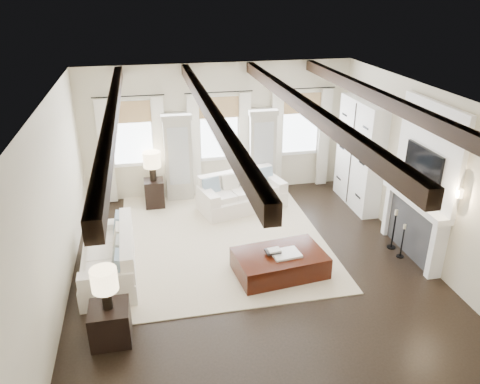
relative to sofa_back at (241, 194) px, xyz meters
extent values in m
plane|color=black|center=(-0.33, -2.68, -0.34)|extent=(7.50, 7.50, 0.00)
cube|color=beige|center=(-0.33, 1.07, 1.26)|extent=(6.50, 0.04, 3.20)
cube|color=beige|center=(-0.33, -6.43, 1.26)|extent=(6.50, 0.04, 3.20)
cube|color=beige|center=(-3.58, -2.68, 1.26)|extent=(0.04, 7.50, 3.20)
cube|color=beige|center=(2.92, -2.68, 1.26)|extent=(0.04, 7.50, 3.20)
cube|color=white|center=(-0.33, -2.68, 2.86)|extent=(6.50, 7.50, 0.04)
cube|color=black|center=(-2.53, -2.68, 2.74)|extent=(0.16, 7.40, 0.22)
cube|color=black|center=(-1.08, -2.68, 2.74)|extent=(0.16, 7.40, 0.22)
cube|color=black|center=(0.42, -2.68, 2.74)|extent=(0.16, 7.40, 0.22)
cube|color=black|center=(1.87, -2.68, 2.74)|extent=(0.16, 7.40, 0.22)
cube|color=white|center=(-2.38, 1.04, 1.31)|extent=(0.90, 0.03, 1.45)
cube|color=tan|center=(-2.38, 0.98, 1.84)|extent=(0.94, 0.04, 0.50)
cube|color=white|center=(-3.00, 0.94, 0.93)|extent=(0.28, 0.08, 2.50)
cube|color=white|center=(-1.76, 0.94, 0.93)|extent=(0.28, 0.08, 2.50)
cylinder|color=black|center=(-2.38, 0.93, 2.21)|extent=(1.60, 0.02, 0.02)
cube|color=white|center=(-0.33, 1.04, 1.31)|extent=(0.90, 0.03, 1.45)
cube|color=tan|center=(-0.33, 0.98, 1.84)|extent=(0.94, 0.04, 0.50)
cube|color=white|center=(-0.95, 0.94, 0.93)|extent=(0.28, 0.08, 2.50)
cube|color=white|center=(0.29, 0.94, 0.93)|extent=(0.28, 0.08, 2.50)
cylinder|color=black|center=(-0.33, 0.93, 2.21)|extent=(1.60, 0.02, 0.02)
cube|color=white|center=(1.72, 1.04, 1.31)|extent=(0.90, 0.03, 1.45)
cube|color=tan|center=(1.72, 0.98, 1.84)|extent=(0.94, 0.04, 0.50)
cube|color=white|center=(1.10, 0.94, 0.93)|extent=(0.28, 0.08, 2.50)
cube|color=white|center=(2.34, 0.94, 0.93)|extent=(0.28, 0.08, 2.50)
cylinder|color=black|center=(1.72, 0.93, 2.21)|extent=(1.60, 0.02, 0.02)
cube|color=#B3AE9F|center=(-1.36, 0.85, 0.66)|extent=(0.64, 0.38, 2.00)
cube|color=#B2B7BA|center=(-1.36, 0.65, 0.81)|extent=(0.48, 0.02, 1.40)
cube|color=#B3AE9F|center=(-1.36, 0.85, 1.72)|extent=(0.70, 0.42, 0.12)
cube|color=#B3AE9F|center=(0.69, 0.85, 0.66)|extent=(0.64, 0.38, 2.00)
cube|color=#B2B7BA|center=(0.69, 0.65, 0.81)|extent=(0.48, 0.02, 1.40)
cube|color=#B3AE9F|center=(0.69, 0.85, 1.72)|extent=(0.70, 0.42, 0.12)
cube|color=#2D2D2F|center=(2.83, -2.68, 0.21)|extent=(0.18, 1.50, 1.10)
cube|color=black|center=(2.80, -2.68, 0.06)|extent=(0.10, 0.90, 0.70)
cube|color=white|center=(2.79, -3.50, 0.21)|extent=(0.26, 0.14, 1.10)
cube|color=white|center=(2.79, -1.86, 0.21)|extent=(0.26, 0.14, 1.10)
cube|color=white|center=(2.76, -2.68, 0.82)|extent=(0.32, 1.90, 0.12)
cube|color=white|center=(2.87, -2.68, 1.76)|extent=(0.10, 1.90, 1.80)
cube|color=black|center=(2.80, -2.68, 1.51)|extent=(0.07, 1.10, 0.64)
cylinder|color=#FFD899|center=(2.82, -3.73, 1.41)|extent=(0.10, 0.10, 0.14)
cube|color=silver|center=(2.72, -0.33, 0.91)|extent=(0.40, 1.70, 2.50)
cube|color=black|center=(2.51, -0.33, 0.91)|extent=(0.01, 0.02, 2.40)
cube|color=beige|center=(-0.69, -1.23, -0.33)|extent=(4.07, 5.02, 0.02)
cube|color=white|center=(0.02, -0.06, -0.15)|extent=(2.13, 1.37, 0.37)
cube|color=white|center=(-0.07, 0.27, 0.27)|extent=(1.86, 0.69, 0.47)
cube|color=white|center=(-0.82, -0.28, 0.16)|extent=(0.45, 0.88, 0.24)
cube|color=white|center=(0.85, 0.16, 0.16)|extent=(0.45, 0.88, 0.24)
cube|color=white|center=(-0.50, -0.25, 0.10)|extent=(0.65, 0.68, 0.13)
cube|color=white|center=(0.03, -0.10, 0.10)|extent=(0.65, 0.68, 0.13)
cube|color=white|center=(0.55, 0.04, 0.10)|extent=(0.65, 0.68, 0.13)
cube|color=#7593AD|center=(-0.71, -0.07, 0.30)|extent=(0.43, 0.30, 0.41)
cube|color=silver|center=(-0.26, 0.06, 0.30)|extent=(0.43, 0.30, 0.41)
cube|color=beige|center=(0.19, 0.18, 0.30)|extent=(0.43, 0.30, 0.41)
cube|color=#7593AD|center=(0.65, 0.30, 0.30)|extent=(0.43, 0.30, 0.41)
cube|color=white|center=(-2.91, -2.28, -0.14)|extent=(0.98, 2.06, 0.39)
cube|color=white|center=(-2.56, -2.27, 0.29)|extent=(0.27, 1.95, 0.49)
cube|color=white|center=(-2.94, -1.38, 0.18)|extent=(0.88, 0.28, 0.25)
cube|color=white|center=(-2.89, -3.17, 0.18)|extent=(0.88, 0.28, 0.25)
cube|color=white|center=(-2.97, -1.72, 0.12)|extent=(0.60, 0.56, 0.14)
cube|color=white|center=(-2.96, -2.28, 0.12)|extent=(0.60, 0.56, 0.14)
cube|color=white|center=(-2.94, -2.84, 0.12)|extent=(0.60, 0.56, 0.14)
cube|color=#7593AD|center=(-2.74, -1.54, 0.32)|extent=(0.22, 0.41, 0.42)
cube|color=silver|center=(-2.73, -2.03, 0.32)|extent=(0.22, 0.41, 0.42)
cube|color=beige|center=(-2.72, -2.51, 0.32)|extent=(0.22, 0.41, 0.42)
cube|color=#7593AD|center=(-2.70, -3.00, 0.32)|extent=(0.22, 0.41, 0.42)
cube|color=black|center=(0.12, -2.83, -0.13)|extent=(1.70, 1.17, 0.42)
cube|color=white|center=(0.20, -2.89, 0.10)|extent=(0.54, 0.44, 0.04)
cube|color=#262628|center=(-0.02, -2.82, 0.14)|extent=(0.28, 0.23, 0.04)
cube|color=beige|center=(0.00, -2.84, 0.18)|extent=(0.24, 0.19, 0.03)
cube|color=black|center=(-2.81, -3.99, -0.05)|extent=(0.58, 0.58, 0.58)
cylinder|color=black|center=(-2.81, -3.99, 0.40)|extent=(0.15, 0.15, 0.31)
cylinder|color=#F9D89E|center=(-2.81, -3.99, 0.72)|extent=(0.38, 0.38, 0.34)
cube|color=black|center=(-1.98, 0.48, 0.00)|extent=(0.45, 0.45, 0.67)
cylinder|color=black|center=(-1.98, 0.48, 0.50)|extent=(0.16, 0.16, 0.33)
cylinder|color=#F9D89E|center=(-1.98, 0.48, 0.85)|extent=(0.40, 0.40, 0.36)
cylinder|color=black|center=(2.57, -2.77, -0.33)|extent=(0.14, 0.14, 0.02)
cylinder|color=black|center=(2.57, -2.77, -0.02)|extent=(0.03, 0.03, 0.63)
cylinder|color=beige|center=(2.57, -2.77, 0.33)|extent=(0.05, 0.05, 0.09)
cylinder|color=black|center=(2.57, -2.42, -0.33)|extent=(0.17, 0.17, 0.02)
cylinder|color=black|center=(2.57, -2.42, 0.04)|extent=(0.03, 0.03, 0.75)
cylinder|color=beige|center=(2.57, -2.42, 0.45)|extent=(0.06, 0.06, 0.11)
camera|label=1|loc=(-2.06, -9.73, 4.52)|focal=35.00mm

